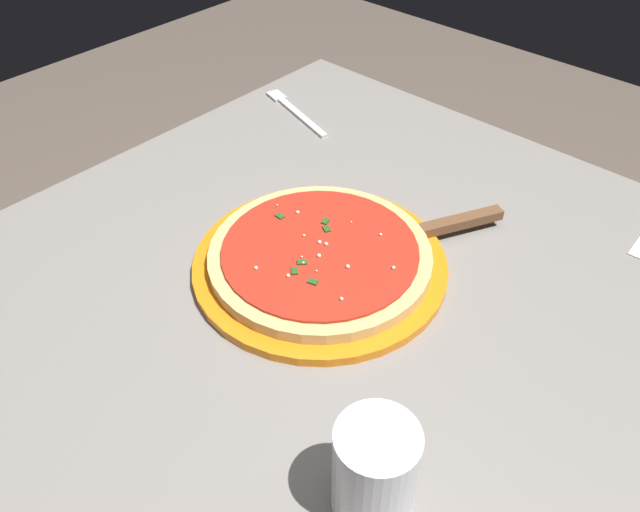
{
  "coord_description": "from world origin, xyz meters",
  "views": [
    {
      "loc": [
        0.41,
        0.37,
        1.31
      ],
      "look_at": [
        -0.03,
        -0.03,
        0.78
      ],
      "focal_mm": 35.74,
      "sensor_mm": 36.0,
      "label": 1
    }
  ],
  "objects_px": {
    "serving_plate": "(320,264)",
    "pizza": "(320,255)",
    "cup_tall_drink": "(374,471)",
    "fork": "(294,110)",
    "pizza_server": "(432,230)"
  },
  "relations": [
    {
      "from": "serving_plate",
      "to": "cup_tall_drink",
      "type": "height_order",
      "value": "cup_tall_drink"
    },
    {
      "from": "pizza_server",
      "to": "fork",
      "type": "distance_m",
      "value": 0.4
    },
    {
      "from": "cup_tall_drink",
      "to": "serving_plate",
      "type": "bearing_deg",
      "value": -129.39
    },
    {
      "from": "serving_plate",
      "to": "pizza",
      "type": "bearing_deg",
      "value": -14.42
    },
    {
      "from": "serving_plate",
      "to": "pizza",
      "type": "distance_m",
      "value": 0.02
    },
    {
      "from": "serving_plate",
      "to": "fork",
      "type": "relative_size",
      "value": 1.77
    },
    {
      "from": "serving_plate",
      "to": "pizza_server",
      "type": "xyz_separation_m",
      "value": [
        -0.14,
        0.07,
        0.01
      ]
    },
    {
      "from": "fork",
      "to": "pizza",
      "type": "bearing_deg",
      "value": 48.72
    },
    {
      "from": "pizza_server",
      "to": "fork",
      "type": "bearing_deg",
      "value": -108.88
    },
    {
      "from": "serving_plate",
      "to": "cup_tall_drink",
      "type": "distance_m",
      "value": 0.32
    },
    {
      "from": "pizza_server",
      "to": "pizza",
      "type": "bearing_deg",
      "value": -27.32
    },
    {
      "from": "pizza",
      "to": "fork",
      "type": "relative_size",
      "value": 1.54
    },
    {
      "from": "pizza_server",
      "to": "cup_tall_drink",
      "type": "height_order",
      "value": "cup_tall_drink"
    },
    {
      "from": "serving_plate",
      "to": "cup_tall_drink",
      "type": "xyz_separation_m",
      "value": [
        0.2,
        0.25,
        0.05
      ]
    },
    {
      "from": "serving_plate",
      "to": "fork",
      "type": "distance_m",
      "value": 0.41
    }
  ]
}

